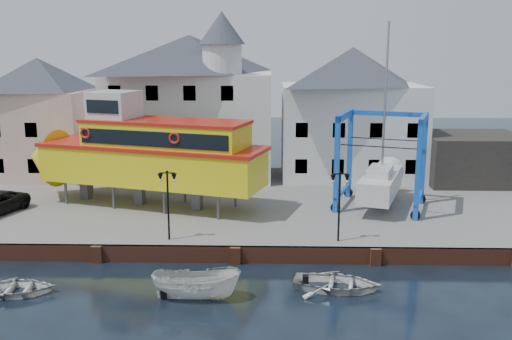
{
  "coord_description": "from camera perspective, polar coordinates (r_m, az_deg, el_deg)",
  "views": [
    {
      "loc": [
        2.02,
        -30.84,
        12.17
      ],
      "look_at": [
        1.0,
        7.0,
        4.0
      ],
      "focal_mm": 40.0,
      "sensor_mm": 36.0,
      "label": 1
    }
  ],
  "objects": [
    {
      "name": "motorboat_a",
      "position": [
        29.01,
        -5.97,
        -12.7
      ],
      "size": [
        4.46,
        1.71,
        1.72
      ],
      "primitive_type": "imported",
      "rotation": [
        0.0,
        0.0,
        1.56
      ],
      "color": "silver",
      "rests_on": "ground"
    },
    {
      "name": "shed_dark",
      "position": [
        51.59,
        20.74,
        1.14
      ],
      "size": [
        8.0,
        7.0,
        4.0
      ],
      "primitive_type": "cube",
      "color": "black",
      "rests_on": "hardstanding"
    },
    {
      "name": "motorboat_b",
      "position": [
        30.16,
        8.05,
        -11.74
      ],
      "size": [
        5.0,
        3.97,
        0.93
      ],
      "primitive_type": "imported",
      "rotation": [
        0.0,
        0.0,
        1.38
      ],
      "color": "silver",
      "rests_on": "ground"
    },
    {
      "name": "lamp_post_left",
      "position": [
        33.57,
        -8.84,
        -1.75
      ],
      "size": [
        1.12,
        0.32,
        4.2
      ],
      "color": "black",
      "rests_on": "hardstanding"
    },
    {
      "name": "building_pink",
      "position": [
        53.13,
        -20.68,
        4.89
      ],
      "size": [
        8.0,
        7.0,
        10.3
      ],
      "color": "#C09F93",
      "rests_on": "hardstanding"
    },
    {
      "name": "ground",
      "position": [
        33.22,
        -2.08,
        -9.32
      ],
      "size": [
        140.0,
        140.0,
        0.0
      ],
      "primitive_type": "plane",
      "color": "black",
      "rests_on": "ground"
    },
    {
      "name": "building_white_main",
      "position": [
        49.95,
        -6.43,
        6.56
      ],
      "size": [
        14.0,
        8.3,
        14.0
      ],
      "color": "silver",
      "rests_on": "hardstanding"
    },
    {
      "name": "quay_wall",
      "position": [
        33.14,
        -2.07,
        -8.45
      ],
      "size": [
        44.0,
        0.47,
        1.0
      ],
      "color": "brown",
      "rests_on": "ground"
    },
    {
      "name": "travel_lift",
      "position": [
        41.79,
        12.51,
        -0.57
      ],
      "size": [
        7.2,
        8.78,
        12.9
      ],
      "rotation": [
        0.0,
        0.0,
        -0.33
      ],
      "color": "#123CBA",
      "rests_on": "hardstanding"
    },
    {
      "name": "hardstanding",
      "position": [
        43.49,
        -1.18,
        -3.39
      ],
      "size": [
        44.0,
        22.0,
        1.0
      ],
      "primitive_type": "cube",
      "color": "slate",
      "rests_on": "ground"
    },
    {
      "name": "motorboat_d",
      "position": [
        31.81,
        -22.97,
        -11.34
      ],
      "size": [
        4.32,
        3.3,
        0.83
      ],
      "primitive_type": "imported",
      "rotation": [
        0.0,
        0.0,
        1.68
      ],
      "color": "silver",
      "rests_on": "ground"
    },
    {
      "name": "lamp_post_right",
      "position": [
        33.26,
        8.37,
        -1.86
      ],
      "size": [
        1.12,
        0.32,
        4.2
      ],
      "color": "black",
      "rests_on": "hardstanding"
    },
    {
      "name": "building_white_right",
      "position": [
        50.63,
        9.51,
        5.69
      ],
      "size": [
        12.0,
        8.0,
        11.2
      ],
      "color": "silver",
      "rests_on": "hardstanding"
    },
    {
      "name": "tour_boat",
      "position": [
        41.5,
        -11.71,
        1.74
      ],
      "size": [
        19.13,
        9.8,
        8.13
      ],
      "rotation": [
        0.0,
        0.0,
        -0.3
      ],
      "color": "#59595E",
      "rests_on": "hardstanding"
    }
  ]
}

